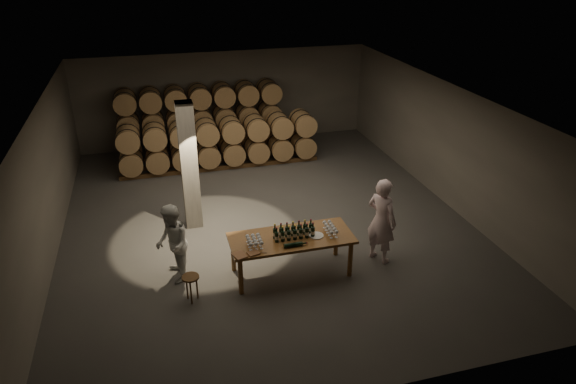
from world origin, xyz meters
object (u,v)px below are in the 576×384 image
object	(u,v)px
tasting_table	(291,241)
notebook_near	(253,253)
plate	(316,236)
person_man	(382,220)
bottle_cluster	(294,232)
stool	(191,281)
person_woman	(172,244)

from	to	relation	value
tasting_table	notebook_near	distance (m)	1.00
tasting_table	plate	xyz separation A→B (m)	(0.52, -0.10, 0.11)
tasting_table	person_man	xyz separation A→B (m)	(2.05, 0.00, 0.20)
tasting_table	person_man	bearing A→B (deg)	0.02
bottle_cluster	tasting_table	bearing A→B (deg)	145.70
plate	person_man	xyz separation A→B (m)	(1.53, 0.10, 0.08)
stool	person_man	size ratio (longest dim) A/B	0.29
tasting_table	stool	xyz separation A→B (m)	(-2.17, -0.39, -0.33)
notebook_near	stool	xyz separation A→B (m)	(-1.27, 0.03, -0.45)
plate	notebook_near	size ratio (longest dim) A/B	1.37
person_man	stool	bearing A→B (deg)	65.41
person_woman	notebook_near	bearing A→B (deg)	55.68
notebook_near	person_woman	world-z (taller)	person_woman
person_man	notebook_near	bearing A→B (deg)	68.24
notebook_near	person_man	xyz separation A→B (m)	(2.95, 0.42, 0.08)
plate	stool	xyz separation A→B (m)	(-2.68, -0.30, -0.44)
plate	stool	world-z (taller)	plate
tasting_table	person_man	size ratio (longest dim) A/B	1.31
notebook_near	person_woman	size ratio (longest dim) A/B	0.13
notebook_near	stool	bearing A→B (deg)	164.31
tasting_table	person_man	distance (m)	2.06
tasting_table	notebook_near	bearing A→B (deg)	-154.90
tasting_table	plate	distance (m)	0.54
notebook_near	person_woman	bearing A→B (deg)	135.74
bottle_cluster	person_man	distance (m)	2.00
stool	person_man	bearing A→B (deg)	5.32
stool	person_man	world-z (taller)	person_man
plate	person_man	size ratio (longest dim) A/B	0.16
stool	tasting_table	bearing A→B (deg)	10.27
notebook_near	stool	distance (m)	1.34
bottle_cluster	person_man	world-z (taller)	person_man
bottle_cluster	stool	xyz separation A→B (m)	(-2.21, -0.36, -0.55)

